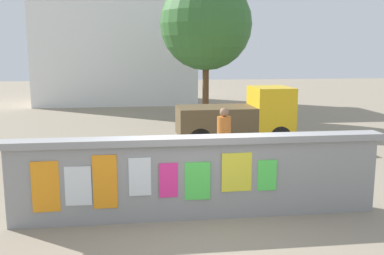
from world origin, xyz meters
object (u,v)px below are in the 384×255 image
bicycle_near (77,180)px  bicycle_far (254,178)px  auto_rickshaw_truck (240,117)px  motorcycle (125,154)px  person_walking (224,133)px  tree_roadside (206,24)px

bicycle_near → bicycle_far: 3.64m
auto_rickshaw_truck → motorcycle: size_ratio=1.91×
person_walking → tree_roadside: 8.71m
motorcycle → tree_roadside: size_ratio=0.32×
motorcycle → tree_roadside: bearing=67.2°
motorcycle → bicycle_near: size_ratio=1.14×
auto_rickshaw_truck → bicycle_far: size_ratio=2.13×
person_walking → bicycle_far: bearing=-81.4°
tree_roadside → bicycle_near: bearing=-113.7°
bicycle_far → person_walking: bearing=98.6°
auto_rickshaw_truck → bicycle_far: 4.99m
auto_rickshaw_truck → motorcycle: auto_rickshaw_truck is taller
motorcycle → bicycle_near: bicycle_near is taller
motorcycle → tree_roadside: 9.18m
auto_rickshaw_truck → person_walking: (-1.17, -3.09, 0.09)m
tree_roadside → auto_rickshaw_truck: bearing=-86.4°
person_walking → tree_roadside: tree_roadside is taller
auto_rickshaw_truck → bicycle_near: bearing=-134.7°
person_walking → tree_roadside: (0.85, 8.10, 3.09)m
auto_rickshaw_truck → motorcycle: bearing=-142.3°
bicycle_far → tree_roadside: 10.58m
motorcycle → bicycle_far: (2.69, -2.11, -0.10)m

